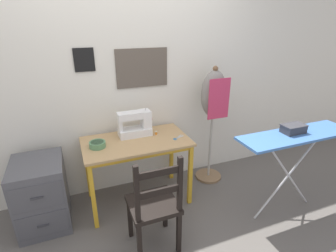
{
  "coord_description": "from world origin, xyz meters",
  "views": [
    {
      "loc": [
        -0.58,
        -2.05,
        1.87
      ],
      "look_at": [
        0.34,
        0.27,
        0.84
      ],
      "focal_mm": 28.0,
      "sensor_mm": 36.0,
      "label": 1
    }
  ],
  "objects": [
    {
      "name": "thread_spool_near_machine",
      "position": [
        0.24,
        0.36,
        0.74
      ],
      "size": [
        0.03,
        0.03,
        0.04
      ],
      "color": "orange",
      "rests_on": "sewing_table"
    },
    {
      "name": "ironing_board",
      "position": [
        1.35,
        -0.42,
        0.83
      ],
      "size": [
        1.16,
        0.32,
        0.88
      ],
      "color": "#3D6BAD",
      "rests_on": "ground_plane"
    },
    {
      "name": "filing_cabinet",
      "position": [
        -0.94,
        0.29,
        0.33
      ],
      "size": [
        0.45,
        0.55,
        0.67
      ],
      "color": "#4C4C51",
      "rests_on": "ground_plane"
    },
    {
      "name": "fabric_bowl",
      "position": [
        -0.38,
        0.29,
        0.75
      ],
      "size": [
        0.15,
        0.15,
        0.06
      ],
      "color": "#56895B",
      "rests_on": "sewing_table"
    },
    {
      "name": "sewing_machine",
      "position": [
        0.04,
        0.43,
        0.85
      ],
      "size": [
        0.35,
        0.17,
        0.29
      ],
      "color": "white",
      "rests_on": "sewing_table"
    },
    {
      "name": "ground_plane",
      "position": [
        0.0,
        0.0,
        0.0
      ],
      "size": [
        14.0,
        14.0,
        0.0
      ],
      "primitive_type": "plane",
      "color": "#5B5651"
    },
    {
      "name": "scissors",
      "position": [
        0.41,
        0.2,
        0.72
      ],
      "size": [
        0.14,
        0.1,
        0.01
      ],
      "color": "silver",
      "rests_on": "sewing_table"
    },
    {
      "name": "dress_form",
      "position": [
        0.94,
        0.4,
        0.99
      ],
      "size": [
        0.32,
        0.32,
        1.4
      ],
      "color": "#846647",
      "rests_on": "ground_plane"
    },
    {
      "name": "wooden_chair",
      "position": [
        -0.04,
        -0.38,
        0.44
      ],
      "size": [
        0.4,
        0.38,
        0.93
      ],
      "color": "black",
      "rests_on": "ground_plane"
    },
    {
      "name": "wall_back",
      "position": [
        0.0,
        0.67,
        1.28
      ],
      "size": [
        10.0,
        0.07,
        2.55
      ],
      "color": "silver",
      "rests_on": "ground_plane"
    },
    {
      "name": "storage_box",
      "position": [
        1.33,
        -0.39,
        0.92
      ],
      "size": [
        0.22,
        0.13,
        0.08
      ],
      "color": "#333338",
      "rests_on": "ironing_board"
    },
    {
      "name": "sewing_table",
      "position": [
        0.0,
        0.29,
        0.63
      ],
      "size": [
        1.07,
        0.6,
        0.72
      ],
      "color": "tan",
      "rests_on": "ground_plane"
    }
  ]
}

